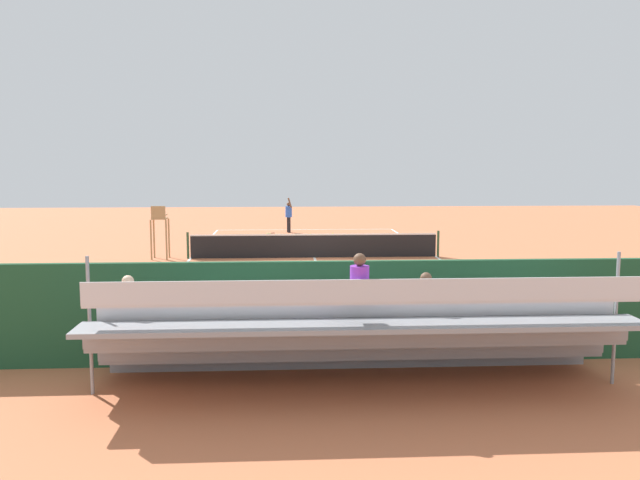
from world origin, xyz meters
The scene contains 12 objects.
ground_plane centered at (0.00, 0.00, 0.00)m, with size 60.00×60.00×0.00m, color #CC7047.
court_line_markings centered at (0.00, -0.04, 0.00)m, with size 10.10×22.20×0.01m.
tennis_net centered at (0.00, 0.00, 0.50)m, with size 10.30×0.10×1.07m.
backdrop_wall centered at (0.00, 14.00, 1.00)m, with size 18.00×0.16×2.00m, color #1E4C2D.
bleacher_stand centered at (0.06, 15.33, 0.92)m, with size 9.06×2.40×2.48m.
umpire_chair centered at (6.20, 0.03, 1.31)m, with size 0.67×0.67×2.14m.
courtside_bench centered at (-2.39, 13.27, 0.56)m, with size 1.80×0.40×0.93m.
equipment_bag centered at (-0.92, 13.40, 0.18)m, with size 0.90×0.36×0.36m, color #334C8C.
tennis_player centered at (0.95, -9.51, 1.02)m, with size 0.45×0.56×1.93m.
tennis_racket centered at (2.04, -9.01, 0.01)m, with size 0.56×0.45×0.03m.
tennis_ball_near centered at (-1.43, -8.63, 0.03)m, with size 0.07×0.07×0.07m, color #CCDB33.
tennis_ball_far centered at (-0.19, -8.42, 0.03)m, with size 0.07×0.07×0.07m, color #CCDB33.
Camera 1 is at (1.28, 26.32, 3.89)m, focal length 36.69 mm.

